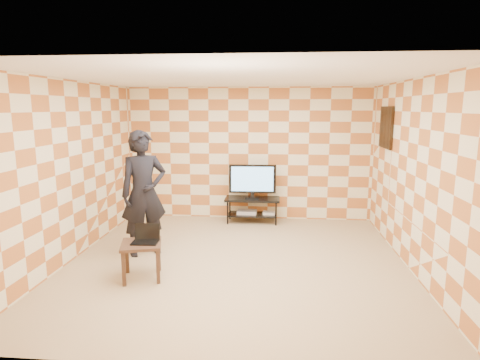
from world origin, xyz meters
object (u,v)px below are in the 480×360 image
object	(u,v)px
tv_stand	(252,204)
person	(144,193)
tv	(252,180)
side_table	(141,249)

from	to	relation	value
tv_stand	person	world-z (taller)	person
tv	side_table	world-z (taller)	tv
side_table	person	size ratio (longest dim) A/B	0.33
tv_stand	side_table	size ratio (longest dim) A/B	1.70
tv_stand	tv	bearing A→B (deg)	-92.01
tv	person	distance (m)	2.48
tv_stand	tv	size ratio (longest dim) A/B	1.16
tv	side_table	bearing A→B (deg)	-115.18
tv_stand	tv	world-z (taller)	tv
person	side_table	bearing A→B (deg)	-106.51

